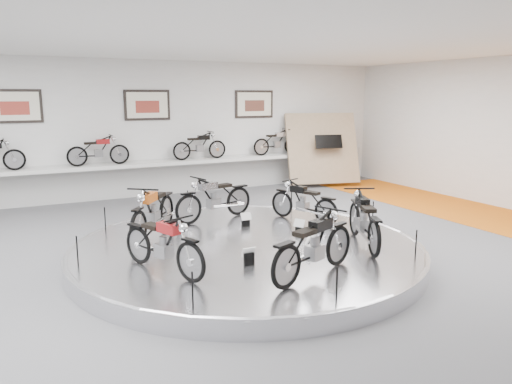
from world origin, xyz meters
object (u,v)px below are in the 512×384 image
bike_b (214,198)px  shelf (152,164)px  display_platform (247,251)px  bike_d (163,243)px  bike_f (364,219)px  bike_c (153,211)px  bike_a (303,201)px  bike_e (314,245)px

bike_b → shelf: bearing=-101.9°
display_platform → shelf: shelf is taller
bike_d → bike_f: bearing=64.1°
shelf → bike_c: size_ratio=6.28×
display_platform → bike_f: bike_f is taller
bike_a → bike_b: 1.93m
bike_a → bike_b: size_ratio=0.89×
shelf → bike_f: bearing=-76.3°
bike_b → bike_a: bearing=135.7°
display_platform → bike_d: bearing=-156.1°
shelf → bike_a: size_ratio=7.35×
display_platform → shelf: size_ratio=0.58×
display_platform → bike_a: 2.11m
bike_c → bike_e: (1.55, -3.19, -0.02)m
bike_e → bike_c: bearing=94.3°
bike_c → bike_f: (3.23, -2.27, -0.02)m
bike_b → bike_e: bike_e is taller
bike_b → bike_f: bearing=105.6°
bike_c → bike_f: bike_c is taller
bike_a → bike_f: bearing=160.1°
bike_f → bike_d: bearing=109.8°
display_platform → shelf: 6.46m
shelf → bike_c: bike_c is taller
bike_a → bike_e: size_ratio=0.89×
bike_a → bike_e: bearing=130.1°
bike_a → shelf: bearing=-2.1°
bike_c → bike_e: 3.55m
display_platform → bike_b: bike_b is taller
bike_a → bike_f: 2.01m
bike_d → bike_a: bearing=94.0°
display_platform → shelf: (0.00, 6.40, 0.85)m
shelf → bike_f: bike_f is taller
bike_b → display_platform: bearing=72.2°
bike_a → display_platform: bearing=97.0°
shelf → bike_e: bike_e is taller
display_platform → bike_c: bike_c is taller
bike_c → bike_d: bike_c is taller
shelf → bike_e: bearing=-89.0°
bike_d → bike_e: bearing=37.1°
bike_f → display_platform: bearing=83.5°
shelf → bike_e: size_ratio=6.53×
shelf → bike_b: bearing=-88.2°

